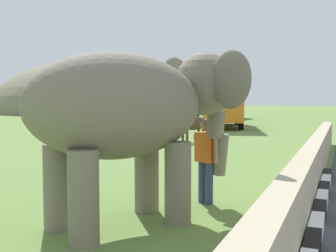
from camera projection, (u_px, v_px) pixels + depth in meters
barrier_parapet at (290, 213)px, 5.71m from camera, size 28.00×0.36×1.00m
elephant at (138, 108)px, 6.87m from camera, size 3.95×3.44×2.91m
person_handler at (206, 156)px, 8.18m from camera, size 0.40×0.62×1.66m
bus_orange at (223, 98)px, 29.70m from camera, size 8.43×4.67×3.50m
bus_teal at (217, 98)px, 40.81m from camera, size 8.16×3.09×3.50m
cow_near at (192, 124)px, 19.44m from camera, size 1.77×1.45×1.23m
hill_east at (117, 111)px, 67.21m from camera, size 43.09×34.47×16.72m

